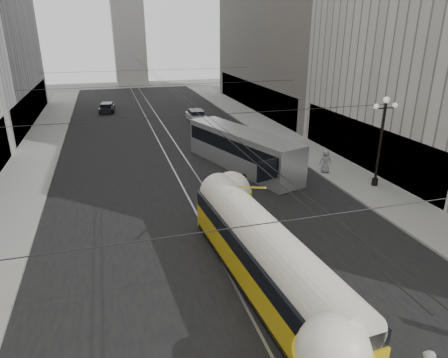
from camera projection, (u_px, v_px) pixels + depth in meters
road at (170, 147)px, 38.64m from camera, size 20.00×85.00×0.02m
sidewalk_left at (41, 146)px, 38.59m from camera, size 4.00×72.00×0.15m
sidewalk_right at (271, 130)px, 44.92m from camera, size 4.00×72.00×0.15m
rail_left at (162, 148)px, 38.44m from camera, size 0.12×85.00×0.04m
rail_right at (177, 147)px, 38.84m from camera, size 0.12×85.00×0.04m
distant_tower at (126, 5)px, 75.94m from camera, size 6.00×6.00×31.36m
lamppost_right_mid at (381, 137)px, 27.63m from camera, size 1.86×0.44×6.37m
catenary at (170, 87)px, 35.68m from camera, size 25.00×72.00×0.23m
streetcar at (265, 255)px, 17.32m from camera, size 3.20×14.95×3.26m
city_bus at (242, 148)px, 32.27m from camera, size 6.14×12.75×3.12m
sedan_white_far at (196, 116)px, 49.24m from camera, size 1.88×4.42×1.39m
sedan_dark_far at (107, 108)px, 54.44m from camera, size 2.23×4.21×1.27m
pedestrian_sidewalk_right at (326, 161)px, 31.14m from camera, size 1.03×0.83×1.82m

